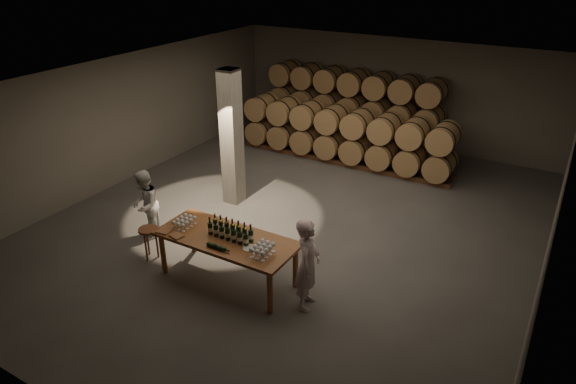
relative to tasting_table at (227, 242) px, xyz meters
The scene contains 15 objects.
room 3.34m from the tasting_table, 123.69° to the left, with size 12.00×12.00×12.00m.
tasting_table is the anchor object (origin of this frame).
barrel_stack_back 7.77m from the tasting_table, 97.11° to the left, with size 5.48×0.95×2.31m.
barrel_stack_front 6.33m from the tasting_table, 95.17° to the left, with size 6.26×0.95×1.57m.
bottle_cluster 0.24m from the tasting_table, 14.49° to the left, with size 0.87×0.24×0.36m.
lying_bottles 0.43m from the tasting_table, 77.48° to the right, with size 0.47×0.08×0.08m.
glass_cluster_left 0.95m from the tasting_table, behind, with size 0.30×0.41×0.16m.
glass_cluster_right 0.90m from the tasting_table, ahead, with size 0.31×0.42×0.18m.
plate 0.59m from the tasting_table, ahead, with size 0.25×0.25×0.01m, color silver.
notebook_near 0.90m from the tasting_table, 151.71° to the right, with size 0.23×0.18×0.03m, color brown.
notebook_corner 1.17m from the tasting_table, 161.96° to the right, with size 0.24×0.30×0.03m, color brown.
pen 0.89m from the tasting_table, 149.33° to the right, with size 0.01×0.01×0.14m, color black.
stool 1.79m from the tasting_table, behind, with size 0.39×0.39×0.65m.
person_man 1.62m from the tasting_table, ahead, with size 0.61×0.40×1.67m, color beige.
person_woman 2.42m from the tasting_table, behind, with size 0.73×0.57×1.50m, color silver.
Camera 1 is at (4.93, -8.76, 5.64)m, focal length 32.00 mm.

